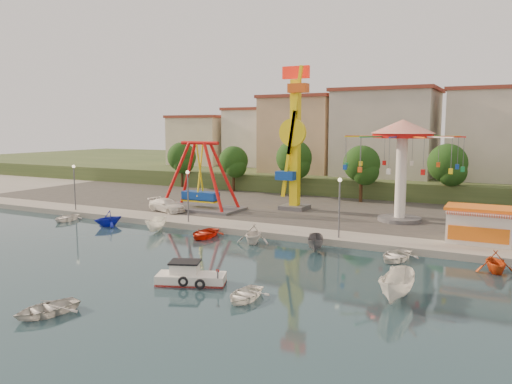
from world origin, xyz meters
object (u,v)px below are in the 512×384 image
Objects in this scene: skiff at (397,286)px; van at (167,205)px; pirate_ship_ride at (200,177)px; wave_swinger at (402,147)px; kamikaze_tower at (295,141)px; cabin_motorboat at (190,277)px; rowboat_a at (244,295)px.

van is (-29.37, 16.20, 0.45)m from skiff.
van reaches higher than skiff.
wave_swinger is (22.34, 3.30, 3.80)m from pirate_ship_ride.
wave_swinger is at bearing -60.14° from van.
pirate_ship_ride is 11.81m from kamikaze_tower.
wave_swinger is 2.51× the size of skiff.
kamikaze_tower is at bearing -42.35° from van.
pirate_ship_ride is 33.14m from skiff.
pirate_ship_ride reaches higher than cabin_motorboat.
kamikaze_tower reaches higher than wave_swinger.
cabin_motorboat is 1.46× the size of rowboat_a.
kamikaze_tower is 12.50m from wave_swinger.
wave_swinger is at bearing 8.39° from pirate_ship_ride.
kamikaze_tower is at bearing 126.32° from skiff.
pirate_ship_ride reaches higher than skiff.
van is (-21.24, 20.30, 1.00)m from rowboat_a.
kamikaze_tower is 3.58× the size of skiff.
cabin_motorboat is at bearing -123.63° from van.
cabin_motorboat is at bearing -108.26° from wave_swinger.
pirate_ship_ride is 2.09× the size of cabin_motorboat.
wave_swinger reaches higher than rowboat_a.
van is at bearing 152.44° from skiff.
skiff is at bearing -78.89° from wave_swinger.
wave_swinger is 28.01m from rowboat_a.
rowboat_a is 29.40m from van.
skiff is 0.91× the size of van.
kamikaze_tower reaches higher than pirate_ship_ride.
cabin_motorboat is 1.04× the size of skiff.
wave_swinger is 27.97m from cabin_motorboat.
rowboat_a is (8.70, -28.14, -8.26)m from kamikaze_tower.
wave_swinger is 2.42× the size of cabin_motorboat.
van is (-2.61, -3.03, -3.06)m from pirate_ship_ride.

